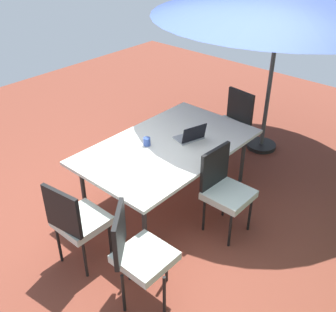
% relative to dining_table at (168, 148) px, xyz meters
% --- Properties ---
extents(ground_plane, '(10.00, 10.00, 0.02)m').
position_rel_dining_table_xyz_m(ground_plane, '(0.00, 0.00, -0.73)').
color(ground_plane, brown).
extents(dining_table, '(2.11, 1.27, 0.76)m').
position_rel_dining_table_xyz_m(dining_table, '(0.00, 0.00, 0.00)').
color(dining_table, silver).
rests_on(dining_table, ground_plane).
extents(patio_umbrella, '(3.30, 3.30, 2.32)m').
position_rel_dining_table_xyz_m(patio_umbrella, '(-1.88, 0.23, 1.41)').
color(patio_umbrella, '#4C4C4C').
rests_on(patio_umbrella, ground_plane).
extents(chair_east, '(0.49, 0.48, 0.98)m').
position_rel_dining_table_xyz_m(chair_east, '(1.39, 0.05, -0.17)').
color(chair_east, silver).
rests_on(chair_east, ground_plane).
extents(chair_northeast, '(0.58, 0.58, 0.98)m').
position_rel_dining_table_xyz_m(chair_northeast, '(1.30, 0.79, -0.17)').
color(chair_northeast, silver).
rests_on(chair_northeast, ground_plane).
extents(chair_north, '(0.46, 0.47, 0.98)m').
position_rel_dining_table_xyz_m(chair_north, '(0.01, 0.82, -0.17)').
color(chair_north, silver).
rests_on(chair_north, ground_plane).
extents(chair_west, '(0.49, 0.48, 0.98)m').
position_rel_dining_table_xyz_m(chair_west, '(-1.34, 0.01, -0.17)').
color(chair_west, silver).
rests_on(chair_west, ground_plane).
extents(laptop, '(0.38, 0.33, 0.21)m').
position_rel_dining_table_xyz_m(laptop, '(-0.27, 0.12, 0.09)').
color(laptop, gray).
rests_on(laptop, dining_table).
extents(cup, '(0.08, 0.08, 0.10)m').
position_rel_dining_table_xyz_m(cup, '(0.17, -0.18, 0.09)').
color(cup, '#334C99').
rests_on(cup, dining_table).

